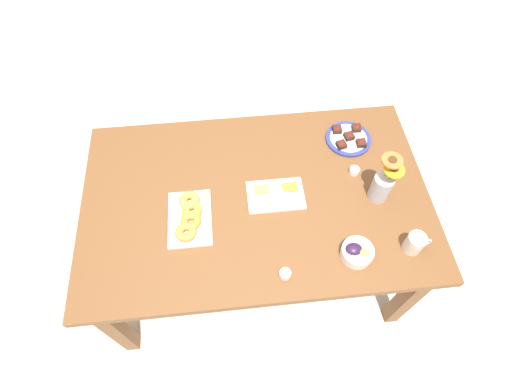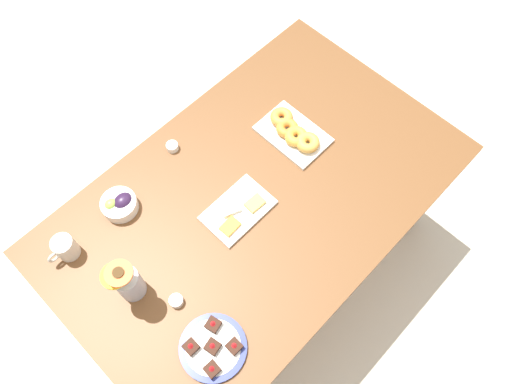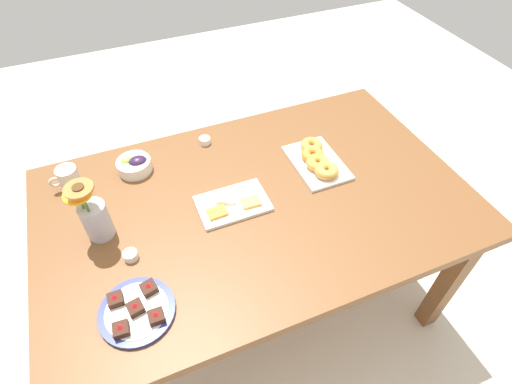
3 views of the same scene
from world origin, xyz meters
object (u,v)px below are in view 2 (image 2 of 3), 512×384
at_px(dining_table, 256,206).
at_px(jam_cup_honey, 176,301).
at_px(coffee_mug, 65,248).
at_px(flower_vase, 128,283).
at_px(dessert_plate, 213,347).
at_px(grape_bowl, 120,204).
at_px(jam_cup_berry, 172,146).
at_px(cheese_platter, 238,210).
at_px(croissant_platter, 293,132).

height_order(dining_table, jam_cup_honey, jam_cup_honey).
bearing_deg(coffee_mug, flower_vase, 105.14).
bearing_deg(dessert_plate, dining_table, -149.97).
distance_m(grape_bowl, flower_vase, 0.33).
xyz_separation_m(grape_bowl, dessert_plate, (0.11, 0.62, -0.02)).
bearing_deg(dessert_plate, jam_cup_berry, -121.80).
distance_m(jam_cup_berry, flower_vase, 0.59).
relative_size(cheese_platter, flower_vase, 1.02).
xyz_separation_m(dining_table, grape_bowl, (0.39, -0.33, 0.12)).
height_order(grape_bowl, jam_cup_berry, grape_bowl).
distance_m(dining_table, grape_bowl, 0.52).
relative_size(cheese_platter, jam_cup_berry, 5.42).
xyz_separation_m(grape_bowl, flower_vase, (0.17, 0.28, 0.06)).
xyz_separation_m(dining_table, flower_vase, (0.56, -0.05, 0.17)).
xyz_separation_m(jam_cup_honey, flower_vase, (0.08, -0.14, 0.07)).
relative_size(dining_table, dessert_plate, 7.06).
height_order(cheese_platter, jam_cup_honey, cheese_platter).
height_order(dining_table, coffee_mug, coffee_mug).
height_order(dining_table, grape_bowl, grape_bowl).
bearing_deg(cheese_platter, jam_cup_berry, -91.95).
bearing_deg(coffee_mug, jam_cup_berry, -173.39).
xyz_separation_m(grape_bowl, jam_cup_honey, (0.09, 0.42, -0.01)).
xyz_separation_m(croissant_platter, jam_cup_berry, (0.38, -0.30, -0.01)).
distance_m(coffee_mug, grape_bowl, 0.24).
relative_size(jam_cup_honey, jam_cup_berry, 1.00).
height_order(croissant_platter, jam_cup_honey, croissant_platter).
xyz_separation_m(cheese_platter, jam_cup_berry, (-0.01, -0.38, 0.01)).
distance_m(grape_bowl, jam_cup_honey, 0.43).
bearing_deg(cheese_platter, croissant_platter, -168.53).
relative_size(dining_table, flower_vase, 6.30).
bearing_deg(croissant_platter, dining_table, 15.69).
height_order(croissant_platter, dessert_plate, same).
bearing_deg(jam_cup_berry, dessert_plate, 58.20).
relative_size(coffee_mug, cheese_platter, 0.43).
height_order(jam_cup_honey, jam_cup_berry, same).
bearing_deg(jam_cup_berry, croissant_platter, 141.45).
relative_size(dining_table, jam_cup_honey, 33.33).
xyz_separation_m(coffee_mug, cheese_platter, (-0.54, 0.32, -0.04)).
relative_size(coffee_mug, jam_cup_honey, 2.35).
xyz_separation_m(coffee_mug, jam_cup_berry, (-0.55, -0.06, -0.03)).
distance_m(grape_bowl, croissant_platter, 0.73).
distance_m(croissant_platter, dessert_plate, 0.88).
bearing_deg(jam_cup_honey, flower_vase, -61.20).
bearing_deg(coffee_mug, jam_cup_honey, 110.05).
height_order(coffee_mug, cheese_platter, coffee_mug).
height_order(coffee_mug, jam_cup_berry, coffee_mug).
relative_size(dining_table, cheese_platter, 6.15).
height_order(coffee_mug, grape_bowl, coffee_mug).
distance_m(coffee_mug, flower_vase, 0.29).
bearing_deg(flower_vase, coffee_mug, -74.86).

